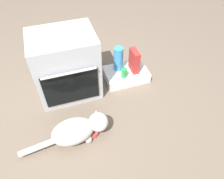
# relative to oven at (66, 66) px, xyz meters

# --- Properties ---
(ground) EXTENTS (8.00, 8.00, 0.00)m
(ground) POSITION_rel_oven_xyz_m (-0.01, -0.36, -0.37)
(ground) COLOR #6B5B4C
(oven) EXTENTS (0.66, 0.56, 0.73)m
(oven) POSITION_rel_oven_xyz_m (0.00, 0.00, 0.00)
(oven) COLOR #B7BABF
(oven) RESTS_ON ground
(pantry_cabinet) EXTENTS (0.52, 0.35, 0.12)m
(pantry_cabinet) POSITION_rel_oven_xyz_m (0.69, -0.02, -0.30)
(pantry_cabinet) COLOR white
(pantry_cabinet) RESTS_ON ground
(food_bowl) EXTENTS (0.13, 0.13, 0.09)m
(food_bowl) POSITION_rel_oven_xyz_m (0.09, -0.67, -0.33)
(food_bowl) COLOR #C64C47
(food_bowl) RESTS_ON ground
(cat) EXTENTS (0.85, 0.28, 0.27)m
(cat) POSITION_rel_oven_xyz_m (-0.04, -0.68, -0.23)
(cat) COLOR silver
(cat) RESTS_ON ground
(water_bottle) EXTENTS (0.11, 0.11, 0.30)m
(water_bottle) POSITION_rel_oven_xyz_m (0.61, 0.05, -0.09)
(water_bottle) COLOR #388CD1
(water_bottle) RESTS_ON pantry_cabinet
(cereal_box) EXTENTS (0.07, 0.18, 0.28)m
(cereal_box) POSITION_rel_oven_xyz_m (0.78, -0.03, -0.10)
(cereal_box) COLOR #B72D28
(cereal_box) RESTS_ON pantry_cabinet
(soda_can) EXTENTS (0.07, 0.07, 0.12)m
(soda_can) POSITION_rel_oven_xyz_m (0.63, -0.11, -0.18)
(soda_can) COLOR green
(soda_can) RESTS_ON pantry_cabinet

